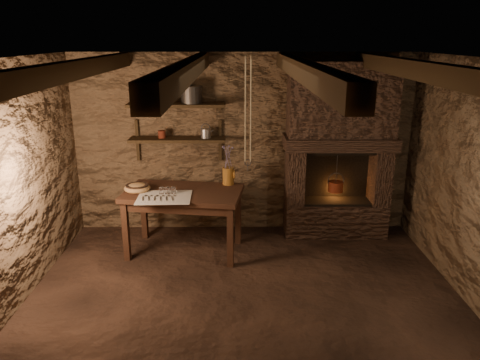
{
  "coord_description": "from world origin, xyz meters",
  "views": [
    {
      "loc": [
        -0.07,
        -4.14,
        2.59
      ],
      "look_at": [
        -0.04,
        0.9,
        1.03
      ],
      "focal_mm": 35.0,
      "sensor_mm": 36.0,
      "label": 1
    }
  ],
  "objects_px": {
    "work_table": "(184,219)",
    "red_pot": "(336,186)",
    "wooden_bowl": "(137,188)",
    "iron_stockpot": "(191,95)",
    "stoneware_jug": "(228,168)"
  },
  "relations": [
    {
      "from": "work_table",
      "to": "wooden_bowl",
      "type": "xyz_separation_m",
      "value": [
        -0.55,
        0.0,
        0.41
      ]
    },
    {
      "from": "work_table",
      "to": "red_pot",
      "type": "relative_size",
      "value": 2.77
    },
    {
      "from": "wooden_bowl",
      "to": "work_table",
      "type": "bearing_deg",
      "value": -0.04
    },
    {
      "from": "stoneware_jug",
      "to": "iron_stockpot",
      "type": "height_order",
      "value": "iron_stockpot"
    },
    {
      "from": "red_pot",
      "to": "work_table",
      "type": "bearing_deg",
      "value": -165.79
    },
    {
      "from": "work_table",
      "to": "iron_stockpot",
      "type": "distance_m",
      "value": 1.57
    },
    {
      "from": "work_table",
      "to": "iron_stockpot",
      "type": "height_order",
      "value": "iron_stockpot"
    },
    {
      "from": "wooden_bowl",
      "to": "iron_stockpot",
      "type": "relative_size",
      "value": 1.17
    },
    {
      "from": "wooden_bowl",
      "to": "red_pot",
      "type": "bearing_deg",
      "value": 11.16
    },
    {
      "from": "work_table",
      "to": "stoneware_jug",
      "type": "distance_m",
      "value": 0.84
    },
    {
      "from": "work_table",
      "to": "iron_stockpot",
      "type": "xyz_separation_m",
      "value": [
        0.08,
        0.62,
        1.44
      ]
    },
    {
      "from": "iron_stockpot",
      "to": "red_pot",
      "type": "relative_size",
      "value": 0.5
    },
    {
      "from": "iron_stockpot",
      "to": "red_pot",
      "type": "distance_m",
      "value": 2.22
    },
    {
      "from": "red_pot",
      "to": "iron_stockpot",
      "type": "bearing_deg",
      "value": 176.35
    },
    {
      "from": "work_table",
      "to": "stoneware_jug",
      "type": "xyz_separation_m",
      "value": [
        0.55,
        0.27,
        0.58
      ]
    }
  ]
}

